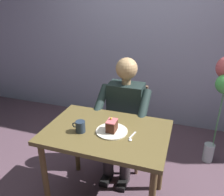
{
  "coord_description": "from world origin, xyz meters",
  "views": [
    {
      "loc": [
        -0.57,
        1.54,
        1.77
      ],
      "look_at": [
        -0.01,
        -0.1,
        1.01
      ],
      "focal_mm": 37.29,
      "sensor_mm": 36.0,
      "label": 1
    }
  ],
  "objects_px": {
    "chair": "(127,121)",
    "cake_slice": "(112,126)",
    "coffee_cup": "(80,126)",
    "dessert_spoon": "(131,138)",
    "dining_table": "(107,141)",
    "seated_person": "(124,115)"
  },
  "relations": [
    {
      "from": "dessert_spoon",
      "to": "cake_slice",
      "type": "bearing_deg",
      "value": -12.67
    },
    {
      "from": "chair",
      "to": "dining_table",
      "type": "bearing_deg",
      "value": 90.0
    },
    {
      "from": "dining_table",
      "to": "coffee_cup",
      "type": "relative_size",
      "value": 8.92
    },
    {
      "from": "dining_table",
      "to": "seated_person",
      "type": "relative_size",
      "value": 0.83
    },
    {
      "from": "seated_person",
      "to": "cake_slice",
      "type": "relative_size",
      "value": 10.89
    },
    {
      "from": "cake_slice",
      "to": "coffee_cup",
      "type": "xyz_separation_m",
      "value": [
        0.24,
        0.08,
        -0.01
      ]
    },
    {
      "from": "coffee_cup",
      "to": "chair",
      "type": "bearing_deg",
      "value": -103.96
    },
    {
      "from": "dessert_spoon",
      "to": "coffee_cup",
      "type": "bearing_deg",
      "value": 5.62
    },
    {
      "from": "seated_person",
      "to": "dessert_spoon",
      "type": "xyz_separation_m",
      "value": [
        -0.22,
        0.56,
        0.12
      ]
    },
    {
      "from": "coffee_cup",
      "to": "cake_slice",
      "type": "bearing_deg",
      "value": -161.64
    },
    {
      "from": "coffee_cup",
      "to": "dessert_spoon",
      "type": "distance_m",
      "value": 0.42
    },
    {
      "from": "coffee_cup",
      "to": "dessert_spoon",
      "type": "height_order",
      "value": "coffee_cup"
    },
    {
      "from": "dining_table",
      "to": "dessert_spoon",
      "type": "bearing_deg",
      "value": 168.22
    },
    {
      "from": "chair",
      "to": "cake_slice",
      "type": "distance_m",
      "value": 0.77
    },
    {
      "from": "dining_table",
      "to": "chair",
      "type": "relative_size",
      "value": 1.15
    },
    {
      "from": "chair",
      "to": "dessert_spoon",
      "type": "relative_size",
      "value": 6.17
    },
    {
      "from": "dining_table",
      "to": "cake_slice",
      "type": "relative_size",
      "value": 8.99
    },
    {
      "from": "cake_slice",
      "to": "dessert_spoon",
      "type": "relative_size",
      "value": 0.79
    },
    {
      "from": "cake_slice",
      "to": "coffee_cup",
      "type": "distance_m",
      "value": 0.25
    },
    {
      "from": "chair",
      "to": "dessert_spoon",
      "type": "xyz_separation_m",
      "value": [
        -0.22,
        0.73,
        0.28
      ]
    },
    {
      "from": "cake_slice",
      "to": "dining_table",
      "type": "bearing_deg",
      "value": -8.56
    },
    {
      "from": "chair",
      "to": "seated_person",
      "type": "distance_m",
      "value": 0.23
    }
  ]
}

